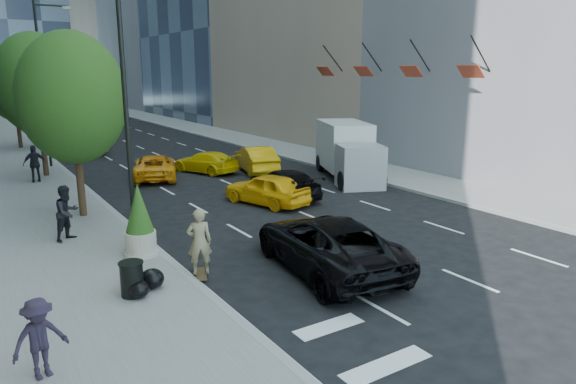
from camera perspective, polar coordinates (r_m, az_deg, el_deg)
ground at (r=18.16m, az=7.51°, el=-6.21°), size 160.00×160.00×0.00m
sidewalk_right at (r=48.29m, az=-6.51°, el=6.17°), size 4.00×120.00×0.15m
lamp_near at (r=17.67m, az=-17.23°, el=12.01°), size 2.13×0.22×10.00m
lamp_far at (r=35.33m, az=-25.43°, el=11.72°), size 2.13×0.22×10.00m
tree_near at (r=22.37m, az=-22.84°, el=9.57°), size 4.20×4.20×7.46m
tree_mid at (r=32.25m, az=-26.16°, el=10.73°), size 4.50×4.50×7.99m
tree_far at (r=45.19m, az=-28.15°, el=10.01°), size 3.90×3.90×6.92m
traffic_signal at (r=53.24m, az=-28.03°, el=9.88°), size 2.48×0.53×5.20m
facade_flags at (r=31.69m, az=11.05°, el=13.37°), size 1.85×13.30×2.05m
skateboarder at (r=15.43m, az=-9.80°, el=-5.94°), size 0.85×0.69×2.00m
black_sedan_lincoln at (r=15.96m, az=4.40°, el=-5.72°), size 3.57×6.37×1.68m
black_sedan_mercedes at (r=24.93m, az=-0.44°, el=0.96°), size 2.14×4.86×1.39m
taxi_a at (r=23.65m, az=-2.38°, el=0.36°), size 2.94×4.60×1.46m
taxi_b at (r=31.34m, az=-3.59°, el=3.68°), size 2.79×5.07×1.58m
taxi_c at (r=30.30m, az=-14.62°, el=2.73°), size 3.77×5.42×1.37m
taxi_d at (r=31.53m, az=-9.16°, el=3.31°), size 3.38×4.75×1.28m
city_bus at (r=45.39m, az=-22.67°, el=7.07°), size 4.43×13.72×3.76m
box_truck at (r=29.42m, az=6.66°, el=4.58°), size 4.79×6.96×3.15m
pedestrian_a at (r=19.77m, az=-23.34°, el=-2.13°), size 1.22×1.16×1.98m
pedestrian_b at (r=30.80m, az=-26.29°, el=2.83°), size 1.18×0.50×2.01m
pedestrian_c at (r=11.42m, az=-25.89°, el=-14.43°), size 1.19×0.87×1.66m
trash_can at (r=14.51m, az=-16.96°, el=-9.29°), size 0.61×0.61×0.91m
planter_shrub at (r=17.30m, az=-16.18°, el=-3.16°), size 1.00×1.00×2.39m
garbage_bags at (r=14.70m, az=-15.41°, el=-9.69°), size 1.12×1.08×0.55m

